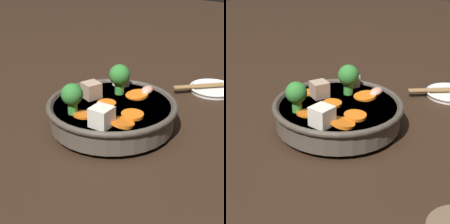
% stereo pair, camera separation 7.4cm
% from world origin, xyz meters
% --- Properties ---
extents(ground_plane, '(3.00, 3.00, 0.00)m').
position_xyz_m(ground_plane, '(0.00, 0.00, 0.00)').
color(ground_plane, black).
extents(stirfry_bowl, '(0.26, 0.26, 0.11)m').
position_xyz_m(stirfry_bowl, '(-0.00, -0.00, 0.04)').
color(stirfry_bowl, '#51473D').
rests_on(stirfry_bowl, ground_plane).
extents(side_saucer, '(0.11, 0.11, 0.01)m').
position_xyz_m(side_saucer, '(0.08, 0.30, 0.01)').
color(side_saucer, white).
rests_on(side_saucer, ground_plane).
extents(chopsticks_pair, '(0.14, 0.16, 0.01)m').
position_xyz_m(chopsticks_pair, '(0.08, 0.30, 0.02)').
color(chopsticks_pair, olive).
rests_on(chopsticks_pair, side_saucer).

